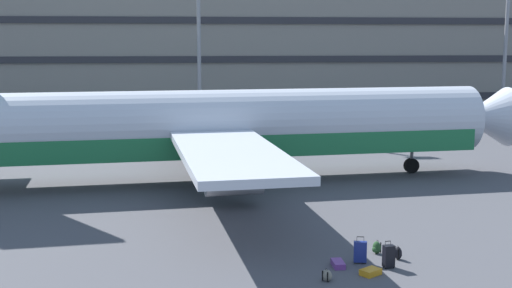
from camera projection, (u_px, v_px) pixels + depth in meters
ground_plane at (232, 182)px, 37.63m from camera, size 600.00×600.00×0.00m
terminal_structure at (207, 40)px, 78.17m from camera, size 122.06×19.63×16.18m
airliner at (217, 127)px, 37.31m from camera, size 36.88×29.72×11.07m
suitcase_purple at (360, 252)px, 23.76m from camera, size 0.50×0.30×0.98m
suitcase_small at (338, 264)px, 23.45m from camera, size 0.40×0.82×0.21m
suitcase_scuffed at (371, 272)px, 22.62m from camera, size 0.83×0.77×0.21m
suitcase_upright at (389, 256)px, 23.27m from camera, size 0.43×0.34×0.97m
backpack_large at (376, 248)px, 24.87m from camera, size 0.41×0.43×0.53m
backpack_teal at (327, 275)px, 22.03m from camera, size 0.44×0.45×0.45m
backpack_orange at (398, 253)px, 24.20m from camera, size 0.36×0.38×0.53m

